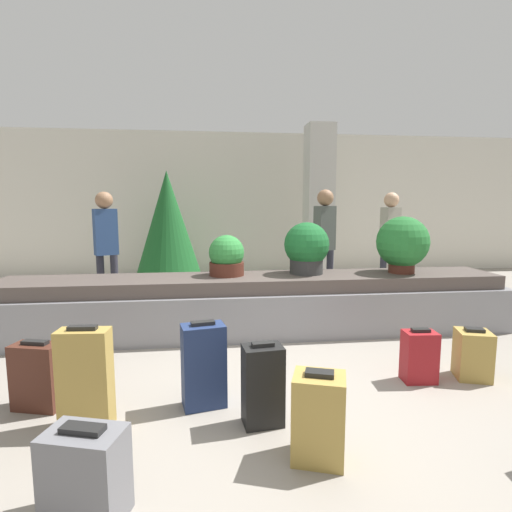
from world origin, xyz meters
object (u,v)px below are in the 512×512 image
object	(u,v)px
decorated_tree	(168,225)
traveler_1	(106,240)
traveler_0	(325,235)
suitcase_1	(85,379)
suitcase_8	(204,365)
suitcase_0	(319,417)
suitcase_7	(37,376)
potted_plant_1	(227,257)
potted_plant_2	(307,248)
suitcase_3	(419,356)
potted_plant_0	(402,244)
suitcase_6	(263,385)
suitcase_4	(473,354)
traveler_2	(390,234)
suitcase_5	(85,475)
pillar	(319,204)

from	to	relation	value
decorated_tree	traveler_1	bearing A→B (deg)	-112.68
traveler_0	suitcase_1	bearing A→B (deg)	-155.39
suitcase_8	traveler_1	xyz separation A→B (m)	(-1.45, 3.05, 0.75)
suitcase_0	suitcase_7	size ratio (longest dim) A/B	1.05
suitcase_0	suitcase_1	world-z (taller)	suitcase_1
suitcase_0	potted_plant_1	world-z (taller)	potted_plant_1
suitcase_1	potted_plant_2	bearing A→B (deg)	48.93
potted_plant_2	traveler_0	xyz separation A→B (m)	(0.58, 1.17, 0.07)
potted_plant_1	suitcase_3	bearing A→B (deg)	-45.64
suitcase_3	potted_plant_2	distance (m)	1.98
potted_plant_0	traveler_1	size ratio (longest dim) A/B	0.41
suitcase_7	suitcase_6	bearing A→B (deg)	0.90
suitcase_6	potted_plant_2	distance (m)	2.50
suitcase_1	suitcase_4	world-z (taller)	suitcase_1
suitcase_4	potted_plant_0	xyz separation A→B (m)	(0.09, 1.60, 0.87)
suitcase_6	traveler_2	world-z (taller)	traveler_2
suitcase_5	suitcase_8	bearing A→B (deg)	78.36
pillar	traveler_0	xyz separation A→B (m)	(-0.44, -1.94, -0.48)
suitcase_4	suitcase_1	bearing A→B (deg)	-155.56
potted_plant_2	traveler_1	bearing A→B (deg)	157.38
suitcase_8	potted_plant_2	bearing A→B (deg)	44.55
suitcase_7	traveler_0	xyz separation A→B (m)	(3.18, 2.95, 0.85)
traveler_0	traveler_2	size ratio (longest dim) A/B	1.02
suitcase_8	suitcase_3	bearing A→B (deg)	-4.87
suitcase_3	traveler_1	xyz separation A→B (m)	(-3.38, 2.84, 0.85)
suitcase_0	traveler_1	bearing A→B (deg)	138.32
suitcase_7	traveler_1	bearing A→B (deg)	108.02
potted_plant_1	traveler_2	size ratio (longest dim) A/B	0.28
suitcase_1	traveler_1	distance (m)	3.39
suitcase_4	traveler_1	xyz separation A→B (m)	(-3.91, 2.83, 0.85)
suitcase_4	potted_plant_2	world-z (taller)	potted_plant_2
suitcase_4	suitcase_6	distance (m)	2.10
suitcase_0	suitcase_4	world-z (taller)	suitcase_0
suitcase_5	traveler_2	bearing A→B (deg)	67.07
pillar	suitcase_4	size ratio (longest dim) A/B	6.69
pillar	traveler_0	size ratio (longest dim) A/B	1.75
suitcase_6	potted_plant_1	xyz separation A→B (m)	(-0.15, 2.22, 0.65)
suitcase_4	suitcase_6	bearing A→B (deg)	-148.12
suitcase_8	potted_plant_0	distance (m)	3.22
potted_plant_0	potted_plant_1	size ratio (longest dim) A/B	1.44
suitcase_3	traveler_0	bearing A→B (deg)	95.68
suitcase_7	traveler_1	xyz separation A→B (m)	(-0.15, 2.93, 0.82)
potted_plant_2	decorated_tree	distance (m)	3.54
suitcase_1	traveler_1	bearing A→B (deg)	104.91
potted_plant_2	traveler_2	bearing A→B (deg)	39.96
potted_plant_0	traveler_0	distance (m)	1.42
suitcase_5	potted_plant_2	world-z (taller)	potted_plant_2
suitcase_4	decorated_tree	distance (m)	5.67
suitcase_5	potted_plant_0	size ratio (longest dim) A/B	0.69
suitcase_1	suitcase_8	xyz separation A→B (m)	(0.84, 0.21, -0.03)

